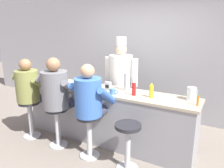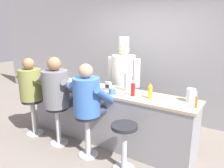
{
  "view_description": "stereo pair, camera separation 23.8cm",
  "coord_description": "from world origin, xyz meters",
  "views": [
    {
      "loc": [
        1.83,
        -2.76,
        1.99
      ],
      "look_at": [
        0.14,
        0.26,
        1.07
      ],
      "focal_mm": 35.0,
      "sensor_mm": 36.0,
      "label": 1
    },
    {
      "loc": [
        2.04,
        -2.64,
        1.99
      ],
      "look_at": [
        0.14,
        0.26,
        1.07
      ],
      "focal_mm": 35.0,
      "sensor_mm": 36.0,
      "label": 2
    }
  ],
  "objects": [
    {
      "name": "ground_plane",
      "position": [
        0.0,
        0.0,
        0.0
      ],
      "size": [
        20.0,
        20.0,
        0.0
      ],
      "primitive_type": "plane",
      "color": "slate"
    },
    {
      "name": "wall_back",
      "position": [
        0.0,
        1.83,
        1.35
      ],
      "size": [
        10.0,
        0.06,
        2.7
      ],
      "color": "#99999E",
      "rests_on": "ground_plane"
    },
    {
      "name": "diner_counter",
      "position": [
        0.0,
        0.29,
        0.48
      ],
      "size": [
        3.09,
        0.58,
        0.95
      ],
      "color": "gray",
      "rests_on": "ground_plane"
    },
    {
      "name": "ketchup_bottle_red",
      "position": [
        0.55,
        0.23,
        1.07
      ],
      "size": [
        0.06,
        0.06,
        0.25
      ],
      "color": "red",
      "rests_on": "diner_counter"
    },
    {
      "name": "mustard_bottle_yellow",
      "position": [
        0.82,
        0.25,
        1.06
      ],
      "size": [
        0.06,
        0.06,
        0.23
      ],
      "color": "yellow",
      "rests_on": "diner_counter"
    },
    {
      "name": "hot_sauce_bottle_orange",
      "position": [
        1.48,
        0.22,
        1.03
      ],
      "size": [
        0.03,
        0.03,
        0.15
      ],
      "color": "orange",
      "rests_on": "diner_counter"
    },
    {
      "name": "water_pitcher_clear",
      "position": [
        1.36,
        0.43,
        1.05
      ],
      "size": [
        0.15,
        0.13,
        0.19
      ],
      "color": "silver",
      "rests_on": "diner_counter"
    },
    {
      "name": "breakfast_plate",
      "position": [
        -0.27,
        0.22,
        0.97
      ],
      "size": [
        0.24,
        0.24,
        0.05
      ],
      "color": "white",
      "rests_on": "diner_counter"
    },
    {
      "name": "cereal_bowl",
      "position": [
        -0.73,
        0.22,
        0.98
      ],
      "size": [
        0.17,
        0.17,
        0.05
      ],
      "color": "white",
      "rests_on": "diner_counter"
    },
    {
      "name": "coffee_mug_white",
      "position": [
        -0.54,
        0.34,
        0.99
      ],
      "size": [
        0.13,
        0.09,
        0.08
      ],
      "color": "white",
      "rests_on": "diner_counter"
    },
    {
      "name": "coffee_mug_blue",
      "position": [
        0.24,
        0.12,
        1.0
      ],
      "size": [
        0.14,
        0.1,
        0.09
      ],
      "color": "#4C7AB2",
      "rests_on": "diner_counter"
    },
    {
      "name": "cup_stack_steel",
      "position": [
        0.33,
        0.41,
        1.1
      ],
      "size": [
        0.1,
        0.1,
        0.3
      ],
      "color": "#B7BABF",
      "rests_on": "diner_counter"
    },
    {
      "name": "napkin_dispenser_chrome",
      "position": [
        0.06,
        0.27,
        1.03
      ],
      "size": [
        0.1,
        0.06,
        0.15
      ],
      "color": "silver",
      "rests_on": "diner_counter"
    },
    {
      "name": "diner_seated_olive",
      "position": [
        -1.28,
        -0.23,
        0.92
      ],
      "size": [
        0.6,
        0.59,
        1.46
      ],
      "color": "#B2B5BA",
      "rests_on": "ground_plane"
    },
    {
      "name": "diner_seated_grey",
      "position": [
        -0.62,
        -0.23,
        0.95
      ],
      "size": [
        0.65,
        0.64,
        1.52
      ],
      "color": "#B2B5BA",
      "rests_on": "ground_plane"
    },
    {
      "name": "diner_seated_blue",
      "position": [
        0.03,
        -0.23,
        0.92
      ],
      "size": [
        0.61,
        0.6,
        1.47
      ],
      "color": "#B2B5BA",
      "rests_on": "ground_plane"
    },
    {
      "name": "empty_stool_round",
      "position": [
        0.69,
        -0.26,
        0.46
      ],
      "size": [
        0.37,
        0.37,
        0.69
      ],
      "color": "#B2B5BA",
      "rests_on": "ground_plane"
    },
    {
      "name": "cook_in_whites_near",
      "position": [
        -0.06,
        0.97,
        0.99
      ],
      "size": [
        0.7,
        0.45,
        1.8
      ],
      "color": "#232328",
      "rests_on": "ground_plane"
    }
  ]
}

